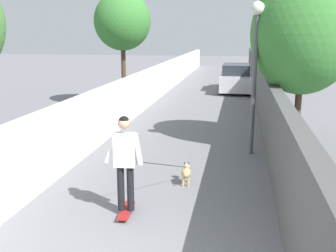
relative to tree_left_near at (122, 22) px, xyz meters
name	(u,v)px	position (x,y,z in m)	size (l,w,h in m)	color
ground_plane	(203,106)	(1.00, -3.44, -3.75)	(80.00, 80.00, 0.00)	slate
wall_left	(138,93)	(-1.00, -0.88, -2.94)	(48.00, 0.30, 1.63)	silver
fence_right	(263,94)	(-1.00, -6.00, -2.81)	(48.00, 0.30, 1.88)	#4C4C4C
tree_left_near	(122,22)	(0.00, 0.00, 0.00)	(2.43, 2.43, 5.02)	#473523
tree_right_mid	(303,34)	(-5.50, -6.71, -0.49)	(2.83, 2.83, 4.93)	#473523
tree_right_distant	(283,31)	(6.00, -7.27, -0.35)	(2.27, 2.27, 4.36)	brown
lamp_post	(256,51)	(-6.13, -5.45, -0.94)	(0.36, 0.36, 4.08)	#4C4C51
skateboard	(126,211)	(-10.42, -3.09, -3.68)	(0.81, 0.26, 0.08)	maroon
person_skateboarder	(125,156)	(-10.42, -3.09, -2.62)	(0.25, 0.71, 1.78)	black
dog	(186,172)	(-8.71, -3.97, -3.47)	(2.00, 1.02, 1.06)	tan
car_near	(236,79)	(6.10, -4.85, -3.03)	(4.37, 1.80, 1.54)	silver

